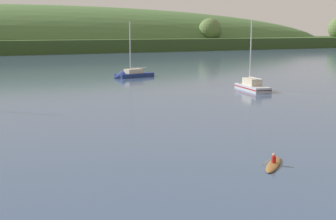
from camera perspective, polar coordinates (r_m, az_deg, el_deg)
far_shoreline_hill at (r=243.11m, az=-15.80°, el=7.47°), size 490.04×138.42×45.00m
sailboat_near_mooring at (r=92.22m, az=-4.80°, el=4.28°), size 9.08×3.78×12.53m
sailboat_midwater_white at (r=73.43m, az=10.27°, el=2.81°), size 5.04×9.08×12.20m
canoe_with_paddler at (r=32.67m, az=13.18°, el=-6.69°), size 3.77×2.93×1.02m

